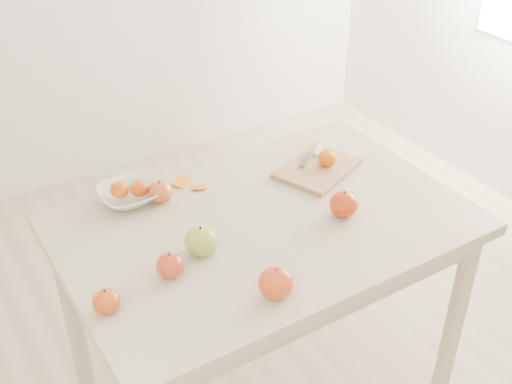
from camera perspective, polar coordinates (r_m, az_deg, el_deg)
table at (r=1.98m, az=0.77°, el=-4.77°), size 1.20×0.80×0.75m
cutting_board at (r=2.16m, az=5.50°, el=2.10°), size 0.32×0.28×0.02m
board_tangerine at (r=2.15m, az=6.35°, el=3.03°), size 0.06×0.06×0.05m
fruit_bowl at (r=2.03m, az=-11.21°, el=-0.22°), size 0.19×0.19×0.05m
bowl_tangerine_near at (r=2.02m, az=-12.04°, el=0.20°), size 0.06×0.06×0.05m
bowl_tangerine_far at (r=2.01m, az=-10.33°, el=0.31°), size 0.06×0.06×0.05m
orange_peel_a at (r=2.10m, az=-6.66°, el=0.80°), size 0.07×0.07×0.01m
orange_peel_b at (r=2.07m, az=-5.11°, el=0.38°), size 0.05×0.05×0.01m
paring_knife at (r=2.22m, az=5.41°, el=3.59°), size 0.16×0.09×0.01m
apple_green at (r=1.77m, az=-4.91°, el=-4.37°), size 0.09×0.09×0.08m
apple_red_e at (r=1.93m, az=7.81°, el=-1.09°), size 0.09×0.09×0.08m
apple_red_a at (r=2.00m, az=-8.50°, el=0.00°), size 0.08×0.08×0.07m
apple_red_c at (r=1.63m, az=1.77°, el=-8.07°), size 0.09×0.09×0.08m
apple_red_d at (r=1.64m, az=-13.16°, el=-9.45°), size 0.07×0.07×0.06m
apple_red_b at (r=1.71m, az=-7.64°, el=-6.49°), size 0.08×0.08×0.07m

